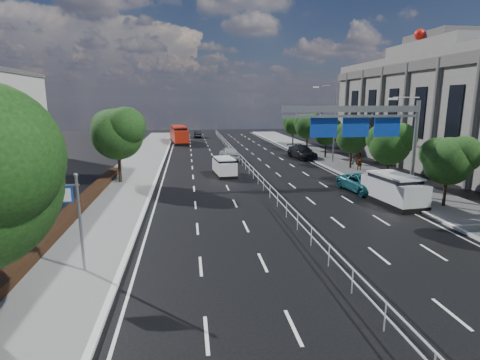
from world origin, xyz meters
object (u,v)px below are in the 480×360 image
object	(u,v)px
parked_car_teal	(363,183)
near_car_dark	(198,134)
near_car_silver	(229,153)
parked_car_dark	(302,152)
red_bus	(179,134)
toilet_sign	(67,207)
white_minivan	(224,167)
overhead_gantry	(367,123)
pedestrian_a	(359,161)
pedestrian_b	(354,156)
silver_minivan	(393,189)

from	to	relation	value
parked_car_teal	near_car_dark	bearing A→B (deg)	96.75
near_car_silver	parked_car_dark	size ratio (longest dim) A/B	0.87
red_bus	parked_car_teal	world-z (taller)	red_bus
toilet_sign	near_car_dark	world-z (taller)	toilet_sign
white_minivan	parked_car_dark	distance (m)	14.58
red_bus	parked_car_teal	bearing A→B (deg)	-75.01
overhead_gantry	parked_car_dark	world-z (taller)	overhead_gantry
parked_car_teal	near_car_silver	bearing A→B (deg)	108.69
near_car_silver	parked_car_teal	size ratio (longest dim) A/B	0.97
pedestrian_a	pedestrian_b	size ratio (longest dim) A/B	0.95
near_car_dark	parked_car_teal	xyz separation A→B (m)	(11.81, -47.45, 0.02)
white_minivan	silver_minivan	xyz separation A→B (m)	(10.85, -11.81, 0.18)
near_car_silver	near_car_dark	size ratio (longest dim) A/B	1.17
white_minivan	near_car_silver	bearing A→B (deg)	75.27
near_car_silver	pedestrian_b	xyz separation A→B (m)	(13.47, -6.02, 0.27)
toilet_sign	red_bus	xyz separation A→B (m)	(3.45, 50.09, -1.42)
toilet_sign	overhead_gantry	xyz separation A→B (m)	(17.69, 10.05, 2.66)
near_car_dark	white_minivan	bearing A→B (deg)	93.98
silver_minivan	pedestrian_a	size ratio (longest dim) A/B	2.89
parked_car_dark	pedestrian_a	bearing A→B (deg)	-78.23
toilet_sign	pedestrian_b	world-z (taller)	toilet_sign
white_minivan	parked_car_dark	xyz separation A→B (m)	(10.85, 9.75, -0.05)
red_bus	pedestrian_b	xyz separation A→B (m)	(19.97, -26.00, -0.42)
red_bus	near_car_silver	distance (m)	21.02
overhead_gantry	parked_car_teal	size ratio (longest dim) A/B	2.02
overhead_gantry	white_minivan	xyz separation A→B (m)	(-9.29, 10.20, -4.74)
near_car_dark	near_car_silver	bearing A→B (deg)	97.70
near_car_silver	silver_minivan	world-z (taller)	silver_minivan
toilet_sign	parked_car_dark	size ratio (longest dim) A/B	0.78
silver_minivan	pedestrian_b	xyz separation A→B (m)	(4.17, 15.64, 0.06)
overhead_gantry	pedestrian_b	xyz separation A→B (m)	(5.73, 14.03, -4.50)
pedestrian_b	red_bus	bearing A→B (deg)	-47.39
parked_car_teal	pedestrian_b	size ratio (longest dim) A/B	2.62
toilet_sign	parked_car_dark	distance (m)	35.71
white_minivan	pedestrian_b	world-z (taller)	pedestrian_b
near_car_silver	silver_minivan	distance (m)	23.58
toilet_sign	overhead_gantry	world-z (taller)	overhead_gantry
near_car_dark	silver_minivan	size ratio (longest dim) A/B	0.78
near_car_silver	parked_car_dark	distance (m)	9.30
near_car_dark	pedestrian_b	world-z (taller)	pedestrian_b
toilet_sign	near_car_silver	xyz separation A→B (m)	(9.95, 30.11, -2.11)
parked_car_dark	pedestrian_b	distance (m)	7.24
toilet_sign	silver_minivan	size ratio (longest dim) A/B	0.82
toilet_sign	white_minivan	distance (m)	22.03
parked_car_dark	pedestrian_b	world-z (taller)	pedestrian_b
near_car_dark	parked_car_teal	distance (m)	48.90
white_minivan	pedestrian_a	world-z (taller)	pedestrian_a
overhead_gantry	parked_car_dark	bearing A→B (deg)	85.53
silver_minivan	pedestrian_a	xyz separation A→B (m)	(3.12, 11.99, 0.01)
pedestrian_a	pedestrian_b	distance (m)	3.80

